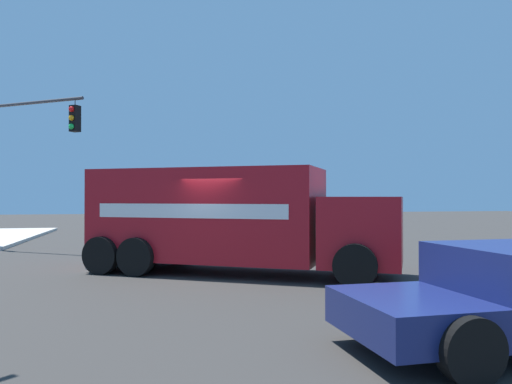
% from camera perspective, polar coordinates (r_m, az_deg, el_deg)
% --- Properties ---
extents(ground_plane, '(100.00, 100.00, 0.00)m').
position_cam_1_polar(ground_plane, '(13.23, -3.34, -9.47)').
color(ground_plane, '#33302D').
extents(delivery_truck, '(6.31, 8.33, 2.79)m').
position_cam_1_polar(delivery_truck, '(13.26, -2.80, -3.08)').
color(delivery_truck, '#AD141E').
rests_on(delivery_truck, ground).
extents(traffic_light_secondary, '(2.96, 4.15, 5.71)m').
position_cam_1_polar(traffic_light_secondary, '(21.05, -26.12, 4.67)').
color(traffic_light_secondary, '#38383D').
rests_on(traffic_light_secondary, sidewalk_corner_far).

